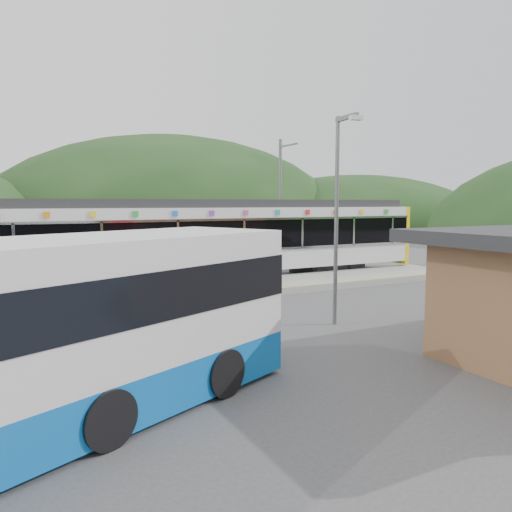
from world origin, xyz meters
name	(u,v)px	position (x,y,z in m)	size (l,w,h in m)	color
ground	(230,312)	(0.00, 0.00, 0.00)	(120.00, 120.00, 0.00)	#4C4C4F
hills	(300,278)	(6.19, 5.29, 0.00)	(146.00, 149.00, 26.00)	#1E3D19
platform	(195,292)	(0.00, 3.30, 0.15)	(26.00, 3.20, 0.30)	#9E9E99
yellow_line	(207,293)	(0.00, 2.00, 0.30)	(26.00, 0.10, 0.01)	yellow
train	(220,237)	(2.28, 6.00, 2.06)	(20.44, 3.01, 3.74)	black
catenary_mast_east	(280,202)	(7.00, 8.56, 3.65)	(0.18, 1.80, 7.00)	slate
lamp_post	(339,202)	(2.03, -3.12, 3.62)	(0.37, 1.08, 6.07)	slate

